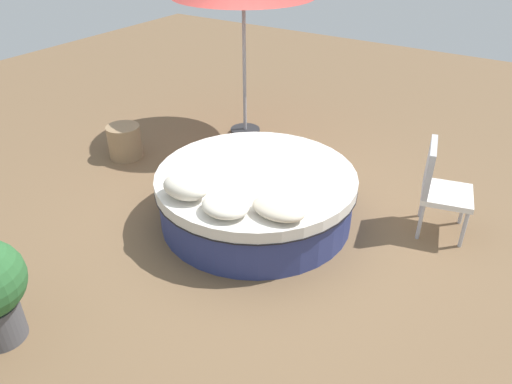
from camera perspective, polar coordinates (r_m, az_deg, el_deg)
name	(u,v)px	position (r m, az deg, el deg)	size (l,w,h in m)	color
ground_plane	(256,218)	(5.44, 0.00, -3.07)	(16.00, 16.00, 0.00)	brown
round_bed	(256,196)	(5.28, 0.00, -0.46)	(2.15, 2.15, 0.57)	navy
throw_pillow_0	(185,187)	(4.73, -8.26, 0.58)	(0.48, 0.34, 0.22)	silver
throw_pillow_1	(226,206)	(4.47, -3.59, -1.60)	(0.46, 0.39, 0.16)	silver
throw_pillow_2	(278,209)	(4.43, 2.64, -1.97)	(0.52, 0.35, 0.14)	beige
patio_chair	(439,184)	(5.31, 20.58, 0.91)	(0.61, 0.62, 0.98)	#B7B7BC
side_table	(125,142)	(6.87, -15.11, 5.71)	(0.45, 0.45, 0.45)	#997A56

